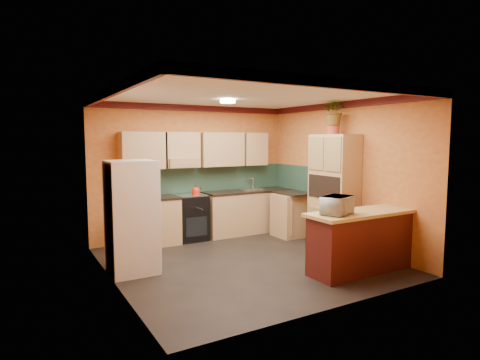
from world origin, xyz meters
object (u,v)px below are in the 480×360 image
Objects in this scene: stove at (191,217)px; pantry at (334,192)px; breakfast_bar at (363,243)px; microwave at (337,205)px; fridge at (131,217)px; base_cabinets_back at (218,215)px.

stove is 0.43× the size of pantry.
stove reaches higher than breakfast_bar.
stove is 1.89× the size of microwave.
stove is at bearing 85.23° from microwave.
microwave is at bearing -33.83° from fridge.
fridge is at bearing 172.63° from pantry.
base_cabinets_back is 7.56× the size of microwave.
stove is at bearing 137.78° from pantry.
breakfast_bar is at bearing -63.66° from stove.
breakfast_bar is (3.07, -1.69, -0.41)m from fridge.
breakfast_bar is at bearing -22.33° from microwave.
pantry is 1.47m from breakfast_bar.
stove is at bearing -180.00° from base_cabinets_back.
stove is at bearing 116.34° from breakfast_bar.
fridge reaches higher than stove.
breakfast_bar is at bearing -73.67° from base_cabinets_back.
breakfast_bar is 3.73× the size of microwave.
pantry is (2.06, -1.87, 0.59)m from stove.
pantry reaches higher than breakfast_bar.
base_cabinets_back is 4.01× the size of stove.
stove is 3.45m from breakfast_bar.
pantry is at bearing 66.75° from breakfast_bar.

